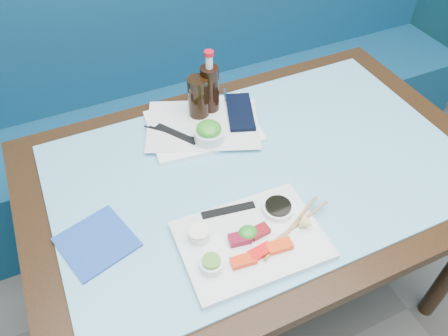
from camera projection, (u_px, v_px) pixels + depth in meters
name	position (u px, v px, depth m)	size (l,w,h in m)	color
booth_bench	(175.00, 109.00, 2.11)	(3.00, 0.56, 1.17)	navy
dining_table	(259.00, 188.00, 1.37)	(1.40, 0.90, 0.75)	black
glass_top	(261.00, 168.00, 1.31)	(1.22, 0.76, 0.01)	#66B0CD
sashimi_plate	(251.00, 240.00, 1.11)	(0.36, 0.26, 0.02)	silver
salmon_left	(243.00, 261.00, 1.05)	(0.06, 0.03, 0.01)	#FD2C0A
salmon_mid	(261.00, 252.00, 1.07)	(0.06, 0.03, 0.01)	#F10D09
salmon_right	(279.00, 246.00, 1.08)	(0.06, 0.03, 0.02)	#FF350A
tuna_left	(240.00, 239.00, 1.09)	(0.06, 0.03, 0.02)	maroon
tuna_right	(259.00, 231.00, 1.11)	(0.05, 0.03, 0.02)	maroon
seaweed_garnish	(248.00, 233.00, 1.10)	(0.05, 0.05, 0.03)	#238A20
ramekin_wasabi	(211.00, 265.00, 1.04)	(0.06, 0.06, 0.02)	white
wasabi_fill	(211.00, 261.00, 1.03)	(0.05, 0.05, 0.01)	#5A942F
ramekin_ginger	(199.00, 236.00, 1.10)	(0.05, 0.05, 0.02)	white
ginger_fill	(199.00, 232.00, 1.09)	(0.05, 0.05, 0.01)	white
soy_dish	(278.00, 209.00, 1.16)	(0.08, 0.08, 0.02)	white
soy_fill	(278.00, 206.00, 1.15)	(0.07, 0.07, 0.01)	black
lemon_wedge	(307.00, 223.00, 1.11)	(0.04, 0.04, 0.03)	#F6E274
chopstick_sleeve	(228.00, 210.00, 1.17)	(0.15, 0.02, 0.00)	black
wooden_chopstick_a	(292.00, 227.00, 1.12)	(0.01, 0.01, 0.25)	#987947
wooden_chopstick_b	(295.00, 226.00, 1.13)	(0.01, 0.01, 0.24)	#A77E4E
serving_tray	(203.00, 126.00, 1.43)	(0.35, 0.26, 0.01)	white
paper_placemat	(203.00, 124.00, 1.42)	(0.36, 0.25, 0.00)	silver
seaweed_bowl	(209.00, 135.00, 1.36)	(0.09, 0.09, 0.04)	silver
seaweed_salad	(209.00, 129.00, 1.34)	(0.08, 0.08, 0.04)	#319021
cola_glass	(198.00, 97.00, 1.41)	(0.07, 0.07, 0.14)	black
navy_pouch	(240.00, 112.00, 1.46)	(0.08, 0.19, 0.01)	black
fork	(225.00, 96.00, 1.52)	(0.01, 0.01, 0.08)	white
black_chopstick_a	(175.00, 134.00, 1.38)	(0.01, 0.01, 0.22)	black
black_chopstick_b	(178.00, 134.00, 1.39)	(0.01, 0.01, 0.20)	black
tray_sleeve	(176.00, 134.00, 1.39)	(0.03, 0.16, 0.00)	black
cola_bottle_body	(210.00, 91.00, 1.43)	(0.06, 0.06, 0.17)	black
cola_bottle_neck	(209.00, 62.00, 1.35)	(0.02, 0.02, 0.04)	silver
cola_bottle_cap	(209.00, 53.00, 1.33)	(0.03, 0.03, 0.01)	red
blue_napkin	(97.00, 242.00, 1.12)	(0.17, 0.17, 0.01)	#1C449B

